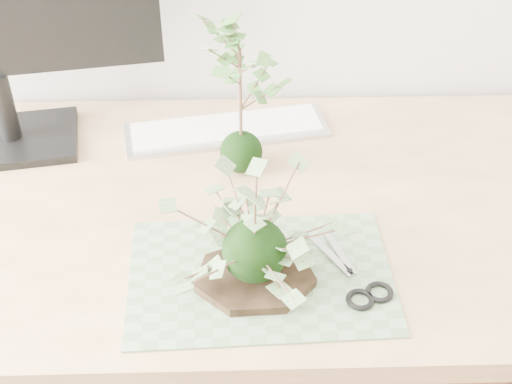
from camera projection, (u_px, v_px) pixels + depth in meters
desk at (261, 242)px, 1.29m from camera, size 1.60×0.70×0.74m
cutting_mat at (261, 276)px, 1.10m from camera, size 0.41×0.28×0.00m
stone_dish at (255, 277)px, 1.08m from camera, size 0.20×0.20×0.01m
ivy_kokedama at (255, 227)px, 1.02m from camera, size 0.29×0.29×0.20m
maple_kokedama at (240, 59)px, 1.17m from camera, size 0.18×0.18×0.32m
keyboard at (226, 130)px, 1.40m from camera, size 0.41×0.18×0.02m
scissors at (355, 287)px, 1.07m from camera, size 0.09×0.18×0.01m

